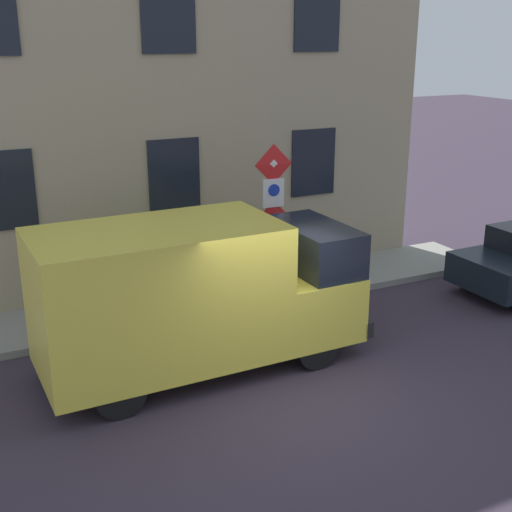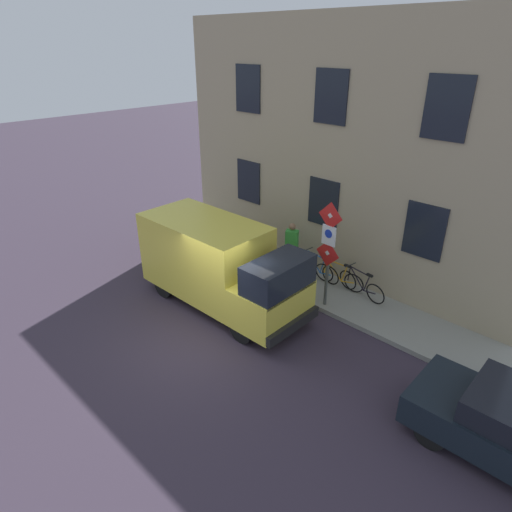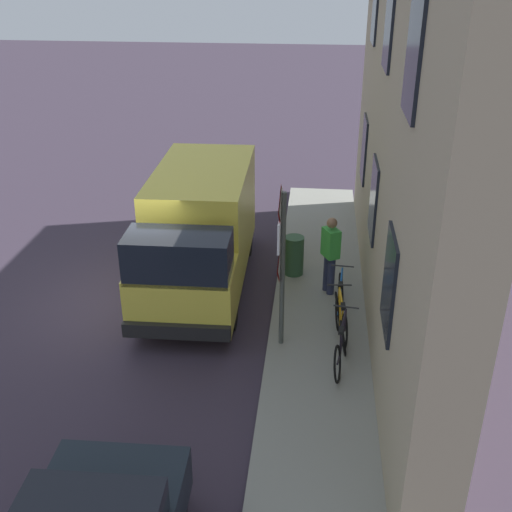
{
  "view_description": "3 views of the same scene",
  "coord_description": "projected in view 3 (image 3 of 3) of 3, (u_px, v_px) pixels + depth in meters",
  "views": [
    {
      "loc": [
        -8.21,
        4.54,
        5.3
      ],
      "look_at": [
        2.73,
        -0.81,
        1.29
      ],
      "focal_mm": 47.68,
      "sensor_mm": 36.0,
      "label": 1
    },
    {
      "loc": [
        -6.01,
        -7.61,
        7.09
      ],
      "look_at": [
        2.35,
        0.47,
        1.39
      ],
      "focal_mm": 30.88,
      "sensor_mm": 36.0,
      "label": 2
    },
    {
      "loc": [
        3.81,
        -11.25,
        6.81
      ],
      "look_at": [
        2.61,
        0.51,
        0.97
      ],
      "focal_mm": 43.95,
      "sensor_mm": 36.0,
      "label": 3
    }
  ],
  "objects": [
    {
      "name": "pedestrian",
      "position": [
        330.0,
        253.0,
        13.1
      ],
      "size": [
        0.42,
        0.47,
        1.72
      ],
      "rotation": [
        0.0,
        0.0,
        3.62
      ],
      "color": "#262B47",
      "rests_on": "sidewalk_slab"
    },
    {
      "name": "sign_post_stacked",
      "position": [
        280.0,
        249.0,
        10.91
      ],
      "size": [
        0.16,
        0.56,
        3.04
      ],
      "color": "#474C47",
      "rests_on": "sidewalk_slab"
    },
    {
      "name": "bicycle_orange",
      "position": [
        340.0,
        320.0,
        11.77
      ],
      "size": [
        0.46,
        1.72,
        0.89
      ],
      "rotation": [
        0.0,
        0.0,
        1.64
      ],
      "color": "black",
      "rests_on": "sidewalk_slab"
    },
    {
      "name": "litter_bin",
      "position": [
        294.0,
        255.0,
        14.07
      ],
      "size": [
        0.44,
        0.44,
        0.9
      ],
      "primitive_type": "cylinder",
      "color": "#2D5133",
      "rests_on": "sidewalk_slab"
    },
    {
      "name": "delivery_van",
      "position": [
        199.0,
        229.0,
        13.54
      ],
      "size": [
        2.1,
        5.37,
        2.5
      ],
      "rotation": [
        0.0,
        0.0,
        4.73
      ],
      "color": "yellow",
      "rests_on": "ground_plane"
    },
    {
      "name": "bicycle_blue",
      "position": [
        340.0,
        299.0,
        12.49
      ],
      "size": [
        0.46,
        1.72,
        0.89
      ],
      "rotation": [
        0.0,
        0.0,
        1.49
      ],
      "color": "black",
      "rests_on": "sidewalk_slab"
    },
    {
      "name": "sidewalk_slab",
      "position": [
        319.0,
        308.0,
        13.01
      ],
      "size": [
        1.89,
        14.06,
        0.14
      ],
      "primitive_type": "cube",
      "color": "gray",
      "rests_on": "ground_plane"
    },
    {
      "name": "ground_plane",
      "position": [
        132.0,
        302.0,
        13.4
      ],
      "size": [
        80.0,
        80.0,
        0.0
      ],
      "primitive_type": "plane",
      "color": "#352C39"
    },
    {
      "name": "bicycle_black",
      "position": [
        341.0,
        345.0,
        11.05
      ],
      "size": [
        0.48,
        1.71,
        0.89
      ],
      "rotation": [
        0.0,
        0.0,
        1.43
      ],
      "color": "black",
      "rests_on": "sidewalk_slab"
    },
    {
      "name": "building_facade",
      "position": [
        401.0,
        127.0,
        11.18
      ],
      "size": [
        0.75,
        12.06,
        7.87
      ],
      "color": "tan",
      "rests_on": "ground_plane"
    }
  ]
}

